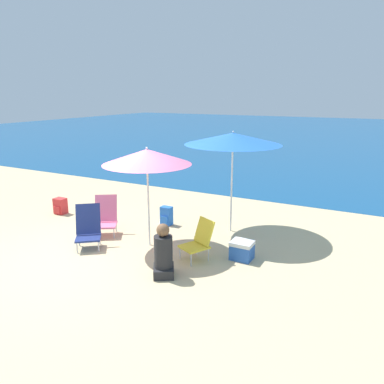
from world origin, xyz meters
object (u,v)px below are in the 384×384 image
object	(u,v)px
beach_umbrella_pink	(147,157)
person_seated_near	(163,254)
beach_chair_yellow	(199,239)
backpack_blue	(166,216)
beach_chair_navy	(88,227)
beach_umbrella_blue	(233,139)
beach_chair_pink	(106,216)
backpack_red	(60,206)
cooler_box	(242,250)

from	to	relation	value
beach_umbrella_pink	person_seated_near	size ratio (longest dim) A/B	2.16
beach_chair_yellow	person_seated_near	distance (m)	0.90
beach_umbrella_pink	backpack_blue	bearing A→B (deg)	105.45
beach_umbrella_pink	beach_chair_navy	size ratio (longest dim) A/B	2.37
beach_umbrella_blue	beach_chair_pink	xyz separation A→B (m)	(-2.34, -1.41, -1.64)
beach_chair_yellow	backpack_red	xyz separation A→B (m)	(-4.33, 0.76, -0.18)
beach_chair_yellow	beach_chair_navy	bearing A→B (deg)	-140.22
beach_chair_pink	beach_chair_yellow	world-z (taller)	beach_chair_pink
beach_chair_yellow	backpack_blue	world-z (taller)	beach_chair_yellow
beach_chair_pink	beach_chair_yellow	xyz separation A→B (m)	(2.37, -0.22, -0.03)
beach_umbrella_pink	backpack_blue	xyz separation A→B (m)	(-0.33, 1.19, -1.59)
beach_chair_navy	cooler_box	xyz separation A→B (m)	(2.91, 0.86, -0.23)
beach_chair_pink	cooler_box	size ratio (longest dim) A/B	2.09
person_seated_near	backpack_blue	bearing A→B (deg)	88.92
beach_umbrella_pink	backpack_red	bearing A→B (deg)	168.45
beach_umbrella_pink	beach_chair_yellow	xyz separation A→B (m)	(1.18, -0.12, -1.42)
beach_chair_navy	beach_chair_pink	size ratio (longest dim) A/B	1.01
person_seated_near	backpack_red	distance (m)	4.41
backpack_blue	beach_chair_navy	bearing A→B (deg)	-111.02
beach_chair_pink	backpack_blue	distance (m)	1.41
beach_chair_yellow	backpack_red	bearing A→B (deg)	-163.08
beach_chair_navy	backpack_blue	distance (m)	1.95
beach_chair_navy	beach_chair_yellow	world-z (taller)	beach_chair_navy
beach_chair_navy	beach_umbrella_pink	bearing A→B (deg)	-6.41
beach_umbrella_blue	beach_chair_navy	world-z (taller)	beach_umbrella_blue
backpack_blue	cooler_box	xyz separation A→B (m)	(2.21, -0.96, -0.04)
beach_umbrella_pink	backpack_red	world-z (taller)	beach_umbrella_pink
person_seated_near	backpack_red	bearing A→B (deg)	126.81
beach_umbrella_pink	beach_chair_yellow	size ratio (longest dim) A/B	2.68
beach_chair_yellow	person_seated_near	size ratio (longest dim) A/B	0.81
beach_umbrella_blue	beach_chair_navy	xyz separation A→B (m)	(-2.17, -2.13, -1.64)
beach_umbrella_blue	beach_chair_yellow	world-z (taller)	beach_umbrella_blue
beach_chair_pink	backpack_blue	bearing A→B (deg)	19.38
beach_umbrella_pink	backpack_red	xyz separation A→B (m)	(-3.15, 0.64, -1.60)
beach_chair_pink	beach_chair_yellow	bearing A→B (deg)	-37.53
beach_chair_yellow	beach_umbrella_pink	bearing A→B (deg)	-158.86
beach_umbrella_blue	beach_chair_yellow	bearing A→B (deg)	-88.94
beach_chair_navy	backpack_blue	xyz separation A→B (m)	(0.70, 1.81, -0.20)
beach_umbrella_pink	backpack_blue	distance (m)	2.01
beach_umbrella_pink	beach_chair_pink	bearing A→B (deg)	175.29
backpack_blue	backpack_red	size ratio (longest dim) A/B	1.08
beach_chair_pink	beach_chair_yellow	size ratio (longest dim) A/B	1.12
beach_umbrella_pink	person_seated_near	world-z (taller)	beach_umbrella_pink
backpack_blue	cooler_box	distance (m)	2.41
beach_umbrella_pink	beach_chair_yellow	distance (m)	1.85
backpack_red	beach_umbrella_pink	bearing A→B (deg)	-11.55
person_seated_near	backpack_red	xyz separation A→B (m)	(-4.10, 1.63, -0.19)
person_seated_near	backpack_blue	world-z (taller)	person_seated_near
backpack_red	beach_chair_yellow	bearing A→B (deg)	-10.00
beach_chair_navy	beach_chair_pink	distance (m)	0.74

